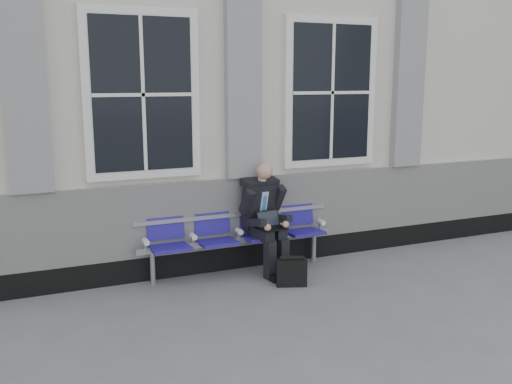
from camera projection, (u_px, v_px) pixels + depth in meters
name	position (u px, v px, depth m)	size (l,w,h in m)	color
ground	(364.00, 295.00, 6.53)	(70.00, 70.00, 0.00)	slate
station_building	(247.00, 92.00, 9.21)	(14.40, 4.40, 4.49)	beige
bench	(237.00, 230.00, 7.21)	(2.60, 0.47, 0.91)	#9EA0A3
businessman	(264.00, 213.00, 7.17)	(0.60, 0.80, 1.41)	black
briefcase	(291.00, 272.00, 6.79)	(0.39, 0.27, 0.37)	black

